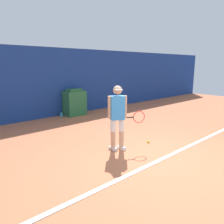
# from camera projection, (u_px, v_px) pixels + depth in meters

# --- Properties ---
(ground_plane) EXTENTS (24.00, 24.00, 0.00)m
(ground_plane) POSITION_uv_depth(u_px,v_px,m) (162.00, 162.00, 4.92)
(ground_plane) COLOR #B76642
(back_wall) EXTENTS (24.00, 0.10, 2.84)m
(back_wall) POSITION_uv_depth(u_px,v_px,m) (45.00, 83.00, 8.78)
(back_wall) COLOR navy
(back_wall) RESTS_ON ground_plane
(court_baseline) EXTENTS (21.60, 0.10, 0.01)m
(court_baseline) POSITION_uv_depth(u_px,v_px,m) (159.00, 160.00, 4.97)
(court_baseline) COLOR white
(court_baseline) RESTS_ON ground_plane
(tennis_player) EXTENTS (0.85, 0.54, 1.65)m
(tennis_player) POSITION_uv_depth(u_px,v_px,m) (118.00, 115.00, 5.43)
(tennis_player) COLOR tan
(tennis_player) RESTS_ON ground_plane
(tennis_ball) EXTENTS (0.07, 0.07, 0.07)m
(tennis_ball) POSITION_uv_depth(u_px,v_px,m) (148.00, 142.00, 6.11)
(tennis_ball) COLOR #D1E533
(tennis_ball) RESTS_ON ground_plane
(covered_chair) EXTENTS (0.87, 0.59, 1.14)m
(covered_chair) POSITION_uv_depth(u_px,v_px,m) (75.00, 103.00, 9.41)
(covered_chair) COLOR #28663D
(covered_chair) RESTS_ON ground_plane
(water_bottle) EXTENTS (0.09, 0.09, 0.22)m
(water_bottle) POSITION_uv_depth(u_px,v_px,m) (61.00, 115.00, 9.16)
(water_bottle) COLOR #33ADD6
(water_bottle) RESTS_ON ground_plane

